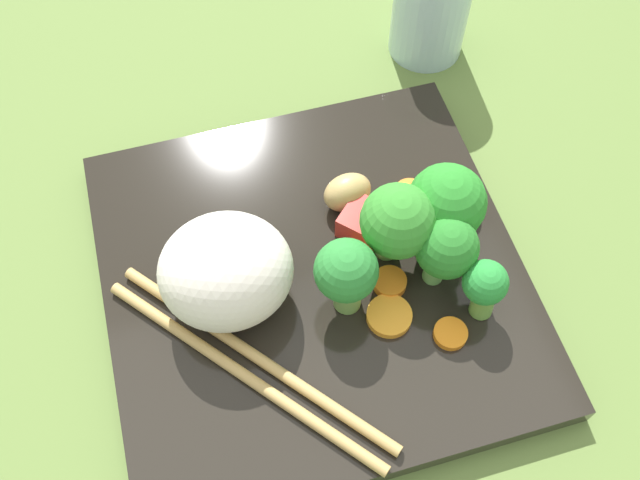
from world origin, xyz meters
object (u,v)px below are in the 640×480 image
at_px(carrot_slice_0, 410,193).
at_px(drinking_glass, 432,0).
at_px(broccoli_floret_4, 346,273).
at_px(square_plate, 313,278).
at_px(chopstick_pair, 249,365).
at_px(rice_mound, 224,265).

distance_m(carrot_slice_0, drinking_glass, 0.17).
relative_size(carrot_slice_0, drinking_glass, 0.23).
bearing_deg(broccoli_floret_4, carrot_slice_0, 42.27).
bearing_deg(drinking_glass, square_plate, -130.01).
relative_size(square_plate, broccoli_floret_4, 4.54).
bearing_deg(square_plate, drinking_glass, 49.99).
xyz_separation_m(square_plate, chopstick_pair, (-0.06, -0.05, 0.01)).
distance_m(rice_mound, chopstick_pair, 0.06).
bearing_deg(chopstick_pair, drinking_glass, 99.78).
distance_m(square_plate, drinking_glass, 0.25).
distance_m(square_plate, rice_mound, 0.07).
height_order(rice_mound, drinking_glass, drinking_glass).
bearing_deg(square_plate, broccoli_floret_4, -61.85).
relative_size(square_plate, rice_mound, 3.29).
bearing_deg(chopstick_pair, square_plate, 93.32).
height_order(broccoli_floret_4, drinking_glass, drinking_glass).
xyz_separation_m(square_plate, broccoli_floret_4, (0.01, -0.03, 0.05)).
relative_size(broccoli_floret_4, drinking_glass, 0.61).
bearing_deg(carrot_slice_0, rice_mound, -166.39).
height_order(square_plate, drinking_glass, drinking_glass).
height_order(rice_mound, carrot_slice_0, rice_mound).
relative_size(broccoli_floret_4, chopstick_pair, 0.34).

